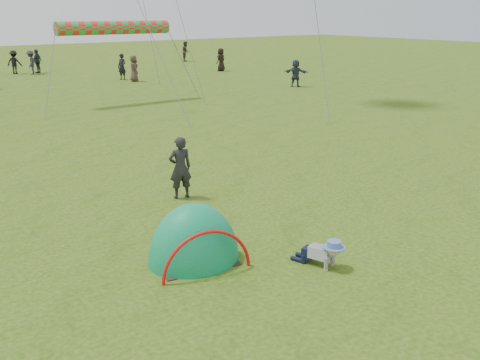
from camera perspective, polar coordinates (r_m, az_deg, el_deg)
ground at (r=9.81m, az=10.24°, el=-9.48°), size 140.00×140.00×0.00m
crawling_toddler at (r=9.81m, az=8.85°, el=-7.59°), size 0.71×0.85×0.55m
popup_tent at (r=10.05m, az=-4.91°, el=-8.56°), size 1.94×1.70×2.22m
standing_adult at (r=13.08m, az=-6.40°, el=1.31°), size 0.63×0.49×1.54m
crowd_person_1 at (r=49.93m, az=-5.80°, el=13.49°), size 1.04×1.09×1.77m
crowd_person_3 at (r=42.92m, az=-22.94°, el=11.50°), size 1.22×1.19×1.67m
crowd_person_4 at (r=35.96m, az=-11.26°, el=11.59°), size 0.60×0.86×1.67m
crowd_person_6 at (r=37.03m, az=-12.47°, el=11.71°), size 0.64×0.74×1.71m
crowd_person_8 at (r=42.74m, az=-20.80°, el=11.75°), size 1.03×1.00×1.73m
crowd_person_9 at (r=42.06m, az=-21.40°, el=11.59°), size 1.03×1.26×1.70m
crowd_person_11 at (r=32.97m, az=5.96°, el=11.26°), size 1.17×1.54×1.62m
crowd_person_16 at (r=41.63m, az=-2.04°, el=12.71°), size 0.96×0.77×1.70m
rainbow_tube_kite at (r=27.37m, az=-13.25°, el=15.54°), size 5.68×0.64×0.64m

